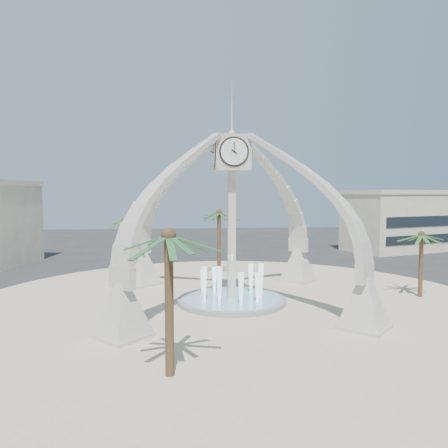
{
  "coord_description": "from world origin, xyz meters",
  "views": [
    {
      "loc": [
        -4.06,
        -31.55,
        8.17
      ],
      "look_at": [
        -0.34,
        2.0,
        5.78
      ],
      "focal_mm": 35.0,
      "sensor_mm": 36.0,
      "label": 1
    }
  ],
  "objects": [
    {
      "name": "ground",
      "position": [
        0.0,
        0.0,
        0.0
      ],
      "size": [
        140.0,
        140.0,
        0.0
      ],
      "primitive_type": "plane",
      "color": "#282828",
      "rests_on": "ground"
    },
    {
      "name": "plaza",
      "position": [
        0.0,
        0.0,
        0.03
      ],
      "size": [
        40.0,
        40.0,
        0.06
      ],
      "primitive_type": "cylinder",
      "color": "beige",
      "rests_on": "ground"
    },
    {
      "name": "clock_tower",
      "position": [
        -0.0,
        -0.0,
        6.49
      ],
      "size": [
        17.94,
        17.94,
        16.3
      ],
      "color": "beige",
      "rests_on": "ground"
    },
    {
      "name": "fountain",
      "position": [
        0.0,
        0.0,
        0.29
      ],
      "size": [
        8.0,
        8.0,
        3.62
      ],
      "color": "gray",
      "rests_on": "ground"
    },
    {
      "name": "building_ne",
      "position": [
        30.0,
        28.0,
        4.31
      ],
      "size": [
        21.87,
        14.17,
        8.6
      ],
      "rotation": [
        0.0,
        0.0,
        0.31
      ],
      "color": "beige",
      "rests_on": "ground"
    },
    {
      "name": "palm_east",
      "position": [
        14.96,
        0.3,
        4.87
      ],
      "size": [
        4.5,
        4.5,
        5.59
      ],
      "rotation": [
        0.0,
        0.0,
        0.36
      ],
      "color": "brown",
      "rests_on": "ground"
    },
    {
      "name": "palm_west",
      "position": [
        -8.38,
        5.97,
        5.76
      ],
      "size": [
        4.33,
        4.33,
        6.49
      ],
      "rotation": [
        0.0,
        0.0,
        -0.37
      ],
      "color": "brown",
      "rests_on": "ground"
    },
    {
      "name": "palm_north",
      "position": [
        0.17,
        11.06,
        6.18
      ],
      "size": [
        4.78,
        4.78,
        7.02
      ],
      "rotation": [
        0.0,
        0.0,
        0.25
      ],
      "color": "brown",
      "rests_on": "ground"
    },
    {
      "name": "palm_south",
      "position": [
        -4.38,
        -12.49,
        6.23
      ],
      "size": [
        4.79,
        4.79,
        7.12
      ],
      "rotation": [
        0.0,
        0.0,
        -0.15
      ],
      "color": "brown",
      "rests_on": "ground"
    }
  ]
}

